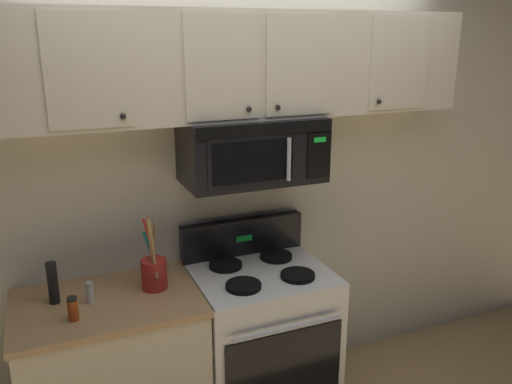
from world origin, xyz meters
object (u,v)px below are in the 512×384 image
Objects in this scene: stove_range at (260,339)px; utensil_crock_red at (154,271)px; spice_jar at (73,309)px; salt_shaker at (90,292)px; over_range_microwave at (252,150)px; pepper_mill at (53,283)px.

utensil_crock_red reaches higher than stove_range.
stove_range is at bearing 7.88° from spice_jar.
over_range_microwave is at bearing 6.86° from salt_shaker.
pepper_mill is (-0.16, 0.07, 0.05)m from salt_shaker.
over_range_microwave is 3.51× the size of pepper_mill.
over_range_microwave is at bearing 90.14° from stove_range.
pepper_mill is 1.84× the size of spice_jar.
spice_jar is (-0.42, -0.17, -0.04)m from utensil_crock_red.
stove_range is at bearing -3.77° from pepper_mill.
pepper_mill is 0.23m from spice_jar.
stove_range is at bearing -0.37° from salt_shaker.
stove_range reaches higher than pepper_mill.
salt_shaker is (-0.33, -0.03, -0.04)m from utensil_crock_red.
stove_range is 0.79m from utensil_crock_red.
over_range_microwave is 6.46× the size of spice_jar.
over_range_microwave is 1.22m from pepper_mill.
utensil_crock_red is 0.49m from pepper_mill.
utensil_crock_red is 3.42× the size of spice_jar.
pepper_mill is at bearing 175.68° from utensil_crock_red.
over_range_microwave is 6.93× the size of salt_shaker.
utensil_crock_red is 3.66× the size of salt_shaker.
salt_shaker is at bearing 58.24° from spice_jar.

